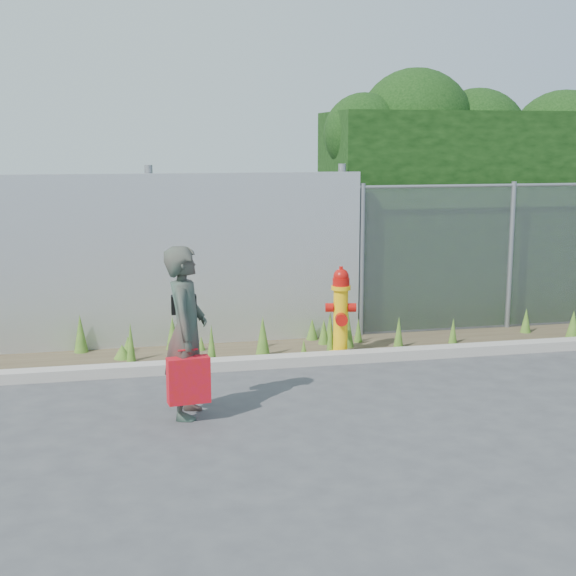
# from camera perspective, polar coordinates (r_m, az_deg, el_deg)

# --- Properties ---
(ground) EXTENTS (80.00, 80.00, 0.00)m
(ground) POSITION_cam_1_polar(r_m,az_deg,el_deg) (7.82, 4.39, -8.97)
(ground) COLOR #3D3E40
(ground) RESTS_ON ground
(curb) EXTENTS (16.00, 0.22, 0.12)m
(curb) POSITION_cam_1_polar(r_m,az_deg,el_deg) (9.46, 1.26, -5.11)
(curb) COLOR #9F9890
(curb) RESTS_ON ground
(weed_strip) EXTENTS (16.00, 1.30, 0.53)m
(weed_strip) POSITION_cam_1_polar(r_m,az_deg,el_deg) (10.07, 0.77, -3.72)
(weed_strip) COLOR #473B29
(weed_strip) RESTS_ON ground
(corrugated_fence) EXTENTS (8.50, 0.21, 2.30)m
(corrugated_fence) POSITION_cam_1_polar(r_m,az_deg,el_deg) (10.24, -18.34, 1.52)
(corrugated_fence) COLOR silver
(corrugated_fence) RESTS_ON ground
(hedge) EXTENTS (7.43, 1.73, 3.65)m
(hedge) POSITION_cam_1_polar(r_m,az_deg,el_deg) (12.91, 18.55, 7.22)
(hedge) COLOR black
(hedge) RESTS_ON ground
(fire_hydrant) EXTENTS (0.37, 0.33, 1.11)m
(fire_hydrant) POSITION_cam_1_polar(r_m,az_deg,el_deg) (9.72, 3.78, -1.80)
(fire_hydrant) COLOR yellow
(fire_hydrant) RESTS_ON ground
(woman) EXTENTS (0.52, 0.67, 1.64)m
(woman) POSITION_cam_1_polar(r_m,az_deg,el_deg) (7.62, -7.26, -3.13)
(woman) COLOR #106651
(woman) RESTS_ON ground
(red_tote_bag) EXTENTS (0.39, 0.14, 0.51)m
(red_tote_bag) POSITION_cam_1_polar(r_m,az_deg,el_deg) (7.52, -7.09, -6.51)
(red_tote_bag) COLOR red
(black_shoulder_bag) EXTENTS (0.24, 0.10, 0.18)m
(black_shoulder_bag) POSITION_cam_1_polar(r_m,az_deg,el_deg) (7.72, -7.42, -1.18)
(black_shoulder_bag) COLOR black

